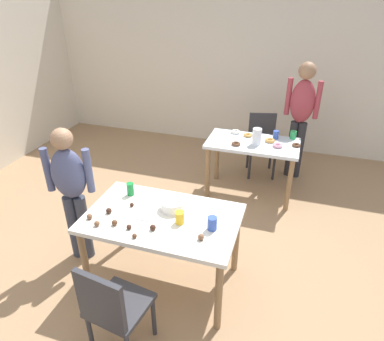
% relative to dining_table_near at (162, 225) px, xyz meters
% --- Properties ---
extents(ground_plane, '(6.40, 6.40, 0.00)m').
position_rel_dining_table_near_xyz_m(ground_plane, '(-0.04, 0.21, -0.66)').
color(ground_plane, '#9E7A56').
extents(wall_back, '(6.40, 0.10, 2.60)m').
position_rel_dining_table_near_xyz_m(wall_back, '(-0.04, 3.41, 0.64)').
color(wall_back, beige).
rests_on(wall_back, ground_plane).
extents(dining_table_near, '(1.31, 0.81, 0.75)m').
position_rel_dining_table_near_xyz_m(dining_table_near, '(0.00, 0.00, 0.00)').
color(dining_table_near, silver).
rests_on(dining_table_near, ground_plane).
extents(dining_table_far, '(1.14, 0.61, 0.75)m').
position_rel_dining_table_near_xyz_m(dining_table_far, '(0.50, 1.79, -0.03)').
color(dining_table_far, silver).
rests_on(dining_table_far, ground_plane).
extents(chair_near_table, '(0.45, 0.45, 0.87)m').
position_rel_dining_table_near_xyz_m(chair_near_table, '(-0.07, -0.78, -0.16)').
color(chair_near_table, '#2D2D33').
rests_on(chair_near_table, ground_plane).
extents(chair_far_table, '(0.49, 0.49, 0.87)m').
position_rel_dining_table_near_xyz_m(chair_far_table, '(0.54, 2.45, -0.16)').
color(chair_far_table, '#2D2D33').
rests_on(chair_far_table, ground_plane).
extents(person_girl_near, '(0.45, 0.27, 1.41)m').
position_rel_dining_table_near_xyz_m(person_girl_near, '(-0.94, 0.07, 0.18)').
color(person_girl_near, '#383D4C').
rests_on(person_girl_near, ground_plane).
extents(person_adult_far, '(0.46, 0.25, 1.63)m').
position_rel_dining_table_near_xyz_m(person_adult_far, '(1.02, 2.47, 0.33)').
color(person_adult_far, '#28282D').
rests_on(person_adult_far, ground_plane).
extents(mixing_bowl, '(0.21, 0.21, 0.09)m').
position_rel_dining_table_near_xyz_m(mixing_bowl, '(0.05, 0.13, 0.14)').
color(mixing_bowl, white).
rests_on(mixing_bowl, dining_table_near).
extents(soda_can, '(0.07, 0.07, 0.12)m').
position_rel_dining_table_near_xyz_m(soda_can, '(-0.41, 0.23, 0.15)').
color(soda_can, '#198438').
rests_on(soda_can, dining_table_near).
extents(fork_near, '(0.17, 0.02, 0.01)m').
position_rel_dining_table_near_xyz_m(fork_near, '(-0.12, -0.10, 0.10)').
color(fork_near, silver).
rests_on(fork_near, dining_table_near).
extents(cup_near_0, '(0.08, 0.08, 0.11)m').
position_rel_dining_table_near_xyz_m(cup_near_0, '(0.18, -0.04, 0.15)').
color(cup_near_0, yellow).
rests_on(cup_near_0, dining_table_near).
extents(cup_near_1, '(0.08, 0.08, 0.11)m').
position_rel_dining_table_near_xyz_m(cup_near_1, '(0.45, -0.04, 0.15)').
color(cup_near_1, '#3351B2').
rests_on(cup_near_1, dining_table_near).
extents(cake_ball_0, '(0.04, 0.04, 0.04)m').
position_rel_dining_table_near_xyz_m(cake_ball_0, '(-0.31, 0.06, 0.11)').
color(cake_ball_0, '#3D2319').
rests_on(cake_ball_0, dining_table_near).
extents(cake_ball_1, '(0.05, 0.05, 0.05)m').
position_rel_dining_table_near_xyz_m(cake_ball_1, '(0.40, -0.19, 0.12)').
color(cake_ball_1, brown).
rests_on(cake_ball_1, dining_table_near).
extents(cake_ball_2, '(0.05, 0.05, 0.05)m').
position_rel_dining_table_near_xyz_m(cake_ball_2, '(-0.00, -0.19, 0.12)').
color(cake_ball_2, '#3D2319').
rests_on(cake_ball_2, dining_table_near).
extents(cake_ball_3, '(0.05, 0.05, 0.05)m').
position_rel_dining_table_near_xyz_m(cake_ball_3, '(-0.46, -0.28, 0.12)').
color(cake_ball_3, brown).
rests_on(cake_ball_3, dining_table_near).
extents(cake_ball_4, '(0.05, 0.05, 0.05)m').
position_rel_dining_table_near_xyz_m(cake_ball_4, '(-0.45, 0.33, 0.12)').
color(cake_ball_4, brown).
rests_on(cake_ball_4, dining_table_near).
extents(cake_ball_5, '(0.05, 0.05, 0.05)m').
position_rel_dining_table_near_xyz_m(cake_ball_5, '(-0.57, -0.22, 0.12)').
color(cake_ball_5, brown).
rests_on(cake_ball_5, dining_table_near).
extents(cake_ball_6, '(0.05, 0.05, 0.05)m').
position_rel_dining_table_near_xyz_m(cake_ball_6, '(-0.45, -0.09, 0.12)').
color(cake_ball_6, '#3D2319').
rests_on(cake_ball_6, dining_table_near).
extents(cake_ball_7, '(0.04, 0.04, 0.04)m').
position_rel_dining_table_near_xyz_m(cake_ball_7, '(-0.19, -0.24, 0.11)').
color(cake_ball_7, '#3D2319').
rests_on(cake_ball_7, dining_table_near).
extents(cake_ball_8, '(0.04, 0.04, 0.04)m').
position_rel_dining_table_near_xyz_m(cake_ball_8, '(-0.10, -0.32, 0.11)').
color(cake_ball_8, brown).
rests_on(cake_ball_8, dining_table_near).
extents(cake_ball_9, '(0.05, 0.05, 0.05)m').
position_rel_dining_table_near_xyz_m(cake_ball_9, '(-0.33, -0.23, 0.12)').
color(cake_ball_9, brown).
rests_on(cake_ball_9, dining_table_near).
extents(pitcher_far, '(0.11, 0.11, 0.20)m').
position_rel_dining_table_near_xyz_m(pitcher_far, '(0.54, 1.74, 0.19)').
color(pitcher_far, white).
rests_on(pitcher_far, dining_table_far).
extents(cup_far_0, '(0.07, 0.07, 0.11)m').
position_rel_dining_table_near_xyz_m(cup_far_0, '(0.75, 1.98, 0.15)').
color(cup_far_0, '#3351B2').
rests_on(cup_far_0, dining_table_far).
extents(cup_far_1, '(0.08, 0.08, 0.10)m').
position_rel_dining_table_near_xyz_m(cup_far_1, '(0.96, 2.05, 0.14)').
color(cup_far_1, green).
rests_on(cup_far_1, dining_table_far).
extents(donut_far_0, '(0.11, 0.11, 0.03)m').
position_rel_dining_table_near_xyz_m(donut_far_0, '(0.31, 1.63, 0.11)').
color(donut_far_0, brown).
rests_on(donut_far_0, dining_table_far).
extents(donut_far_1, '(0.12, 0.12, 0.04)m').
position_rel_dining_table_near_xyz_m(donut_far_1, '(0.23, 2.01, 0.11)').
color(donut_far_1, white).
rests_on(donut_far_1, dining_table_far).
extents(donut_far_2, '(0.12, 0.12, 0.04)m').
position_rel_dining_table_near_xyz_m(donut_far_2, '(0.70, 1.86, 0.11)').
color(donut_far_2, gold).
rests_on(donut_far_2, dining_table_far).
extents(donut_far_3, '(0.10, 0.10, 0.03)m').
position_rel_dining_table_near_xyz_m(donut_far_3, '(1.02, 1.82, 0.11)').
color(donut_far_3, brown).
rests_on(donut_far_3, dining_table_far).
extents(donut_far_4, '(0.12, 0.12, 0.04)m').
position_rel_dining_table_near_xyz_m(donut_far_4, '(0.80, 1.73, 0.11)').
color(donut_far_4, pink).
rests_on(donut_far_4, dining_table_far).
extents(donut_far_5, '(0.11, 0.11, 0.03)m').
position_rel_dining_table_near_xyz_m(donut_far_5, '(0.41, 1.95, 0.11)').
color(donut_far_5, gold).
rests_on(donut_far_5, dining_table_far).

